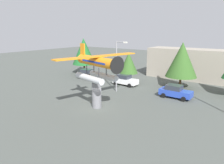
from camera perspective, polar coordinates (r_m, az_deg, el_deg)
The scene contains 11 objects.
ground_plane at distance 25.35m, azimuth -4.06°, elevation -6.76°, with size 140.00×140.00×0.00m, color #4C514C.
display_pedestal at distance 24.82m, azimuth -4.13°, elevation -3.18°, with size 1.10×1.10×3.31m, color slate.
floatplane_monument at distance 23.96m, azimuth -4.08°, elevation 4.38°, with size 7.18×10.35×4.00m.
car_near_black at distance 40.11m, azimuth -6.66°, elevation 2.16°, with size 4.20×2.02×1.76m.
car_mid_white at distance 35.10m, azimuth 3.51°, elevation 0.56°, with size 4.20×2.02×1.76m.
car_far_blue at distance 29.65m, azimuth 16.59°, elevation -2.46°, with size 4.20×2.02×1.76m.
streetlight_primary at distance 30.70m, azimuth 1.50°, elevation 5.21°, with size 1.84×0.28×7.38m.
storefront_building at distance 41.96m, azimuth 20.67°, elevation 4.51°, with size 15.99×5.02×5.56m, color #9E9384.
tree_west at distance 44.48m, azimuth -7.56°, elevation 8.12°, with size 4.75×4.75×7.25m.
tree_east at distance 36.29m, azimuth 4.47°, elevation 5.10°, with size 3.19×3.19×5.23m.
tree_center_back at distance 34.52m, azimuth 18.21°, elevation 5.71°, with size 4.80×4.80×7.12m.
Camera 1 is at (15.52, -17.98, 8.85)m, focal length 34.14 mm.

